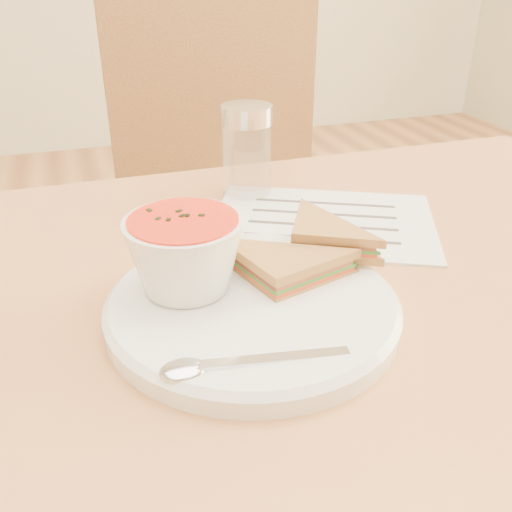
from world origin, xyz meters
name	(u,v)px	position (x,y,z in m)	size (l,w,h in m)	color
dining_table	(321,510)	(0.00, 0.00, 0.38)	(1.00, 0.70, 0.75)	#9B5630
chair_far	(244,265)	(0.05, 0.49, 0.49)	(0.43, 0.43, 0.97)	#5B311B
plate	(253,308)	(-0.11, -0.05, 0.76)	(0.27, 0.27, 0.02)	white
soup_bowl	(185,258)	(-0.17, -0.02, 0.80)	(0.11, 0.11, 0.07)	white
sandwich_half_a	(276,295)	(-0.10, -0.07, 0.78)	(0.10, 0.10, 0.03)	#A7843B
sandwich_half_b	(291,247)	(-0.06, -0.01, 0.79)	(0.09, 0.09, 0.03)	#A7843B
spoon	(253,362)	(-0.14, -0.14, 0.77)	(0.18, 0.04, 0.01)	silver
paper_menu	(323,221)	(0.03, 0.12, 0.75)	(0.27, 0.20, 0.00)	white
condiment_shaker	(247,151)	(-0.03, 0.23, 0.81)	(0.07, 0.07, 0.12)	silver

